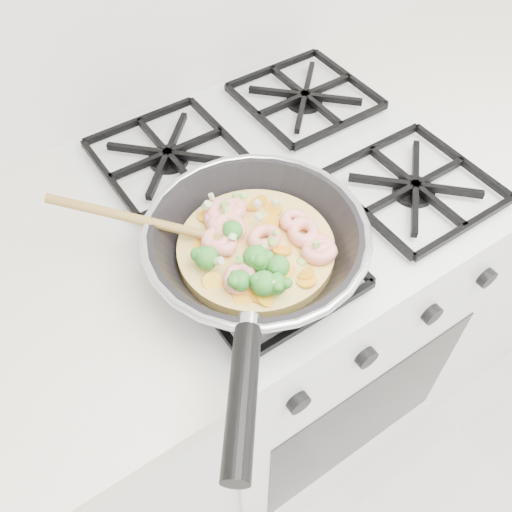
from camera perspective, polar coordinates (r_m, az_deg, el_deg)
stove at (r=1.31m, az=2.41°, el=-6.13°), size 0.60×0.60×0.92m
counter_right at (r=1.76m, az=24.23°, el=6.67°), size 1.00×0.60×0.90m
skillet at (r=0.79m, az=-0.17°, el=1.03°), size 0.39×0.47×0.10m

